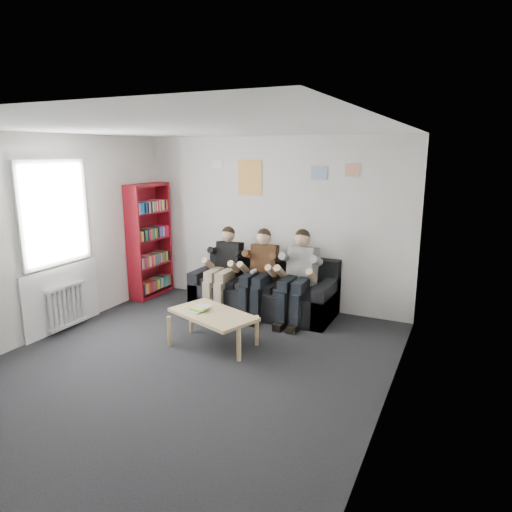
{
  "coord_description": "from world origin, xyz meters",
  "views": [
    {
      "loc": [
        2.85,
        -4.15,
        2.47
      ],
      "look_at": [
        0.27,
        1.3,
        1.07
      ],
      "focal_mm": 32.0,
      "sensor_mm": 36.0,
      "label": 1
    }
  ],
  "objects": [
    {
      "name": "window",
      "position": [
        -2.22,
        0.2,
        1.03
      ],
      "size": [
        0.05,
        1.3,
        2.36
      ],
      "color": "white",
      "rests_on": "room_shell"
    },
    {
      "name": "radiator",
      "position": [
        -2.15,
        0.2,
        0.35
      ],
      "size": [
        0.1,
        0.64,
        0.6
      ],
      "color": "white",
      "rests_on": "ground"
    },
    {
      "name": "person_left",
      "position": [
        -0.57,
        1.88,
        0.66
      ],
      "size": [
        0.39,
        0.84,
        1.31
      ],
      "rotation": [
        0.0,
        0.0,
        0.07
      ],
      "color": "black",
      "rests_on": "sofa"
    },
    {
      "name": "poster_sign",
      "position": [
        -1.0,
        2.49,
        2.25
      ],
      "size": [
        0.2,
        0.01,
        0.14
      ],
      "primitive_type": "cube",
      "color": "white",
      "rests_on": "room_shell"
    },
    {
      "name": "game_cases",
      "position": [
        -0.2,
        0.58,
        0.48
      ],
      "size": [
        0.25,
        0.23,
        0.06
      ],
      "rotation": [
        0.0,
        0.0,
        -0.25
      ],
      "color": "silver",
      "rests_on": "coffee_table"
    },
    {
      "name": "person_middle",
      "position": [
        0.04,
        1.88,
        0.66
      ],
      "size": [
        0.4,
        0.85,
        1.32
      ],
      "rotation": [
        0.0,
        0.0,
        0.13
      ],
      "color": "#54361C",
      "rests_on": "sofa"
    },
    {
      "name": "room_shell",
      "position": [
        0.0,
        0.0,
        1.35
      ],
      "size": [
        5.0,
        5.0,
        5.0
      ],
      "color": "black",
      "rests_on": "ground"
    },
    {
      "name": "bookshelf",
      "position": [
        -2.08,
        2.0,
        0.97
      ],
      "size": [
        0.29,
        0.87,
        1.94
      ],
      "rotation": [
        0.0,
        0.0,
        0.0
      ],
      "color": "maroon",
      "rests_on": "ground"
    },
    {
      "name": "poster_pink",
      "position": [
        1.25,
        2.49,
        2.2
      ],
      "size": [
        0.22,
        0.01,
        0.18
      ],
      "primitive_type": "cube",
      "color": "#D7439F",
      "rests_on": "room_shell"
    },
    {
      "name": "poster_blue",
      "position": [
        0.75,
        2.49,
        2.15
      ],
      "size": [
        0.25,
        0.01,
        0.2
      ],
      "primitive_type": "cube",
      "color": "#3975C4",
      "rests_on": "room_shell"
    },
    {
      "name": "person_right",
      "position": [
        0.66,
        1.88,
        0.67
      ],
      "size": [
        0.42,
        0.89,
        1.36
      ],
      "rotation": [
        0.0,
        0.0,
        -0.13
      ],
      "color": "white",
      "rests_on": "sofa"
    },
    {
      "name": "coffee_table",
      "position": [
        -0.01,
        0.59,
        0.39
      ],
      "size": [
        1.12,
        0.62,
        0.45
      ],
      "rotation": [
        0.0,
        0.0,
        -0.34
      ],
      "color": "#DBBB7E",
      "rests_on": "ground"
    },
    {
      "name": "sofa",
      "position": [
        0.04,
        2.08,
        0.31
      ],
      "size": [
        2.22,
        0.91,
        0.86
      ],
      "color": "black",
      "rests_on": "ground"
    },
    {
      "name": "poster_large",
      "position": [
        -0.4,
        2.49,
        2.05
      ],
      "size": [
        0.42,
        0.01,
        0.55
      ],
      "primitive_type": "cube",
      "color": "#E9D752",
      "rests_on": "room_shell"
    }
  ]
}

